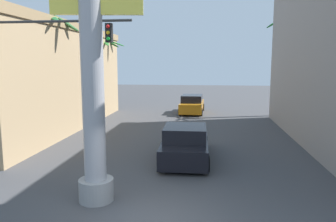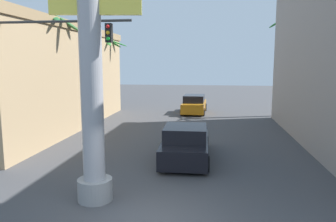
{
  "view_description": "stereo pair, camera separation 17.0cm",
  "coord_description": "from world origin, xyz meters",
  "views": [
    {
      "loc": [
        1.59,
        -8.03,
        4.31
      ],
      "look_at": [
        0.0,
        5.12,
        2.35
      ],
      "focal_mm": 35.0,
      "sensor_mm": 36.0,
      "label": 1
    },
    {
      "loc": [
        1.76,
        -8.01,
        4.31
      ],
      "look_at": [
        0.0,
        5.12,
        2.35
      ],
      "focal_mm": 35.0,
      "sensor_mm": 36.0,
      "label": 2
    }
  ],
  "objects": [
    {
      "name": "palm_tree_far_right",
      "position": [
        7.46,
        19.59,
        4.57
      ],
      "size": [
        2.49,
        2.62,
        7.81
      ],
      "color": "brown",
      "rests_on": "ground"
    },
    {
      "name": "palm_tree_mid_left",
      "position": [
        -6.92,
        9.35,
        4.79
      ],
      "size": [
        3.42,
        3.35,
        6.98
      ],
      "color": "brown",
      "rests_on": "ground"
    },
    {
      "name": "palm_tree_far_left",
      "position": [
        -6.89,
        18.33,
        4.26
      ],
      "size": [
        3.33,
        3.4,
        6.31
      ],
      "color": "brown",
      "rests_on": "ground"
    },
    {
      "name": "ground_plane",
      "position": [
        0.0,
        10.0,
        0.0
      ],
      "size": [
        91.57,
        91.57,
        0.0
      ],
      "primitive_type": "plane",
      "color": "#424244"
    },
    {
      "name": "car_lead",
      "position": [
        0.64,
        6.31,
        0.7
      ],
      "size": [
        2.19,
        5.05,
        1.56
      ],
      "color": "black",
      "rests_on": "ground"
    },
    {
      "name": "street_lamp",
      "position": [
        6.63,
        5.88,
        4.69
      ],
      "size": [
        2.9,
        0.28,
        7.74
      ],
      "color": "#59595E",
      "rests_on": "ground"
    },
    {
      "name": "traffic_light_mast",
      "position": [
        -5.23,
        4.12,
        4.26
      ],
      "size": [
        5.92,
        0.32,
        5.96
      ],
      "color": "#333333",
      "rests_on": "ground"
    },
    {
      "name": "building_left",
      "position": [
        -10.89,
        12.31,
        3.38
      ],
      "size": [
        8.98,
        17.45,
        6.74
      ],
      "color": "tan",
      "rests_on": "ground"
    },
    {
      "name": "car_far",
      "position": [
        0.28,
        20.1,
        0.74
      ],
      "size": [
        2.1,
        4.44,
        1.56
      ],
      "color": "black",
      "rests_on": "ground"
    },
    {
      "name": "neon_sign_pole",
      "position": [
        -1.83,
        1.45,
        5.49
      ],
      "size": [
        3.03,
        1.08,
        11.41
      ],
      "color": "#9E9EA3",
      "rests_on": "ground"
    }
  ]
}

